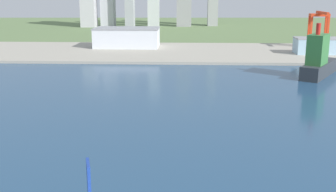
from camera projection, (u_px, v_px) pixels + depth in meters
The scene contains 7 objects.
ground_plane at pixel (184, 99), 251.83m from camera, with size 2400.00×2400.00×0.00m, color #5E7749.
water_bay at pixel (183, 132), 193.69m from camera, with size 840.00×360.00×0.15m, color navy.
industrial_pier at pixel (186, 52), 435.55m from camera, with size 840.00×140.00×2.50m, color #A19B8D.
container_barge at pixel (319, 61), 315.67m from camera, with size 41.60×56.59×40.52m.
port_crane_red at pixel (319, 22), 454.13m from camera, with size 20.41×37.65×39.26m.
warehouse_main at pixel (127, 37), 462.85m from camera, with size 71.02×40.28×21.22m.
warehouse_annex at pixel (318, 46), 415.14m from camera, with size 44.67×22.67×15.86m.
Camera 1 is at (1.18, 56.16, 63.68)m, focal length 44.93 mm.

